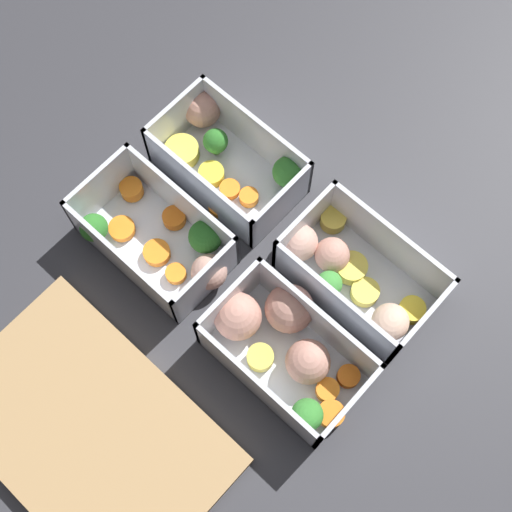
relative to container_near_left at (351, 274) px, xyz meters
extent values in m
plane|color=#38383D|center=(0.09, 0.05, -0.02)|extent=(4.00, 4.00, 0.00)
cube|color=silver|center=(-0.01, 0.00, -0.02)|extent=(0.16, 0.10, 0.00)
cube|color=silver|center=(-0.01, -0.05, 0.01)|extent=(0.16, 0.01, 0.07)
cube|color=silver|center=(-0.01, 0.04, 0.01)|extent=(0.16, 0.01, 0.07)
cube|color=silver|center=(-0.09, 0.00, 0.01)|extent=(0.01, 0.10, 0.07)
cube|color=silver|center=(0.07, 0.00, 0.01)|extent=(0.00, 0.10, 0.07)
cylinder|color=#DBC647|center=(0.01, -0.01, -0.01)|extent=(0.05, 0.05, 0.02)
sphere|color=#D19E8C|center=(0.06, 0.01, 0.00)|extent=(0.06, 0.06, 0.04)
sphere|color=tan|center=(0.03, 0.00, 0.00)|extent=(0.05, 0.05, 0.04)
cylinder|color=yellow|center=(-0.07, -0.02, -0.01)|extent=(0.04, 0.04, 0.02)
cylinder|color=#DBC647|center=(0.06, -0.04, -0.01)|extent=(0.04, 0.04, 0.02)
cylinder|color=#DBC647|center=(-0.02, 0.00, -0.01)|extent=(0.04, 0.04, 0.01)
cylinder|color=#519448|center=(0.01, 0.03, -0.01)|extent=(0.01, 0.01, 0.01)
sphere|color=#42933D|center=(0.01, 0.03, 0.00)|extent=(0.03, 0.03, 0.03)
sphere|color=beige|center=(-0.06, 0.01, 0.00)|extent=(0.05, 0.05, 0.04)
cube|color=silver|center=(0.18, 0.00, -0.02)|extent=(0.16, 0.10, 0.00)
cube|color=silver|center=(0.18, -0.05, 0.01)|extent=(0.16, 0.01, 0.07)
cube|color=silver|center=(0.18, 0.04, 0.01)|extent=(0.16, 0.01, 0.07)
cube|color=silver|center=(0.10, 0.00, 0.01)|extent=(0.00, 0.10, 0.07)
cube|color=silver|center=(0.26, 0.00, 0.01)|extent=(0.01, 0.10, 0.07)
cylinder|color=orange|center=(0.16, 0.03, -0.01)|extent=(0.03, 0.03, 0.01)
sphere|color=tan|center=(0.26, -0.04, 0.00)|extent=(0.05, 0.05, 0.04)
cylinder|color=#407A37|center=(0.22, -0.02, -0.01)|extent=(0.01, 0.01, 0.01)
sphere|color=#2D7228|center=(0.22, -0.02, 0.00)|extent=(0.03, 0.03, 0.03)
cylinder|color=#49883F|center=(0.13, -0.04, -0.01)|extent=(0.01, 0.01, 0.02)
sphere|color=#388433|center=(0.13, -0.04, 0.01)|extent=(0.04, 0.04, 0.04)
cylinder|color=#DBC647|center=(0.24, 0.01, -0.01)|extent=(0.05, 0.05, 0.02)
cylinder|color=orange|center=(0.17, 0.01, -0.02)|extent=(0.03, 0.03, 0.01)
cylinder|color=orange|center=(0.15, 0.00, -0.01)|extent=(0.03, 0.03, 0.01)
cylinder|color=yellow|center=(0.20, 0.01, -0.01)|extent=(0.04, 0.04, 0.01)
cube|color=silver|center=(-0.01, 0.11, -0.02)|extent=(0.16, 0.10, 0.00)
cube|color=silver|center=(-0.01, 0.07, 0.01)|extent=(0.16, 0.01, 0.07)
cube|color=silver|center=(-0.01, 0.16, 0.01)|extent=(0.16, 0.01, 0.07)
cube|color=silver|center=(-0.09, 0.11, 0.01)|extent=(0.01, 0.10, 0.07)
cube|color=silver|center=(0.07, 0.11, 0.01)|extent=(0.00, 0.10, 0.07)
sphere|color=tan|center=(-0.03, 0.10, 0.00)|extent=(0.06, 0.06, 0.05)
sphere|color=tan|center=(0.06, 0.12, 0.01)|extent=(0.06, 0.06, 0.05)
cylinder|color=#DBC647|center=(0.01, 0.13, -0.01)|extent=(0.03, 0.03, 0.02)
sphere|color=tan|center=(0.02, 0.07, 0.01)|extent=(0.07, 0.07, 0.05)
cylinder|color=#49883F|center=(-0.06, 0.14, -0.01)|extent=(0.01, 0.01, 0.02)
sphere|color=#388433|center=(-0.06, 0.14, 0.01)|extent=(0.03, 0.03, 0.03)
cylinder|color=orange|center=(-0.06, 0.11, -0.01)|extent=(0.03, 0.03, 0.01)
cylinder|color=orange|center=(-0.07, 0.08, -0.01)|extent=(0.03, 0.03, 0.01)
cylinder|color=orange|center=(-0.08, 0.12, -0.01)|extent=(0.03, 0.03, 0.01)
cube|color=silver|center=(0.18, 0.11, -0.02)|extent=(0.16, 0.10, 0.00)
cube|color=silver|center=(0.18, 0.07, 0.01)|extent=(0.16, 0.01, 0.07)
cube|color=silver|center=(0.18, 0.16, 0.01)|extent=(0.16, 0.01, 0.07)
cube|color=silver|center=(0.10, 0.11, 0.01)|extent=(0.00, 0.10, 0.07)
cube|color=silver|center=(0.26, 0.11, 0.01)|extent=(0.01, 0.10, 0.07)
cylinder|color=orange|center=(0.22, 0.13, -0.01)|extent=(0.03, 0.03, 0.01)
cylinder|color=orange|center=(0.17, 0.12, -0.01)|extent=(0.03, 0.03, 0.01)
cylinder|color=#407A37|center=(0.14, 0.08, -0.01)|extent=(0.01, 0.01, 0.01)
sphere|color=#2D7228|center=(0.14, 0.08, 0.01)|extent=(0.04, 0.04, 0.04)
cylinder|color=#407A37|center=(0.24, 0.15, -0.01)|extent=(0.01, 0.01, 0.01)
sphere|color=#2D7228|center=(0.24, 0.15, 0.01)|extent=(0.03, 0.03, 0.03)
cylinder|color=orange|center=(0.25, 0.09, -0.01)|extent=(0.04, 0.04, 0.02)
sphere|color=#D19E8C|center=(0.11, 0.10, 0.00)|extent=(0.04, 0.04, 0.04)
cylinder|color=orange|center=(0.14, 0.12, -0.01)|extent=(0.03, 0.03, 0.01)
cylinder|color=orange|center=(0.19, 0.08, -0.01)|extent=(0.04, 0.04, 0.01)
cube|color=tan|center=(0.09, 0.30, -0.01)|extent=(0.28, 0.18, 0.02)
camera|label=1|loc=(-0.09, 0.25, 0.71)|focal=50.00mm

